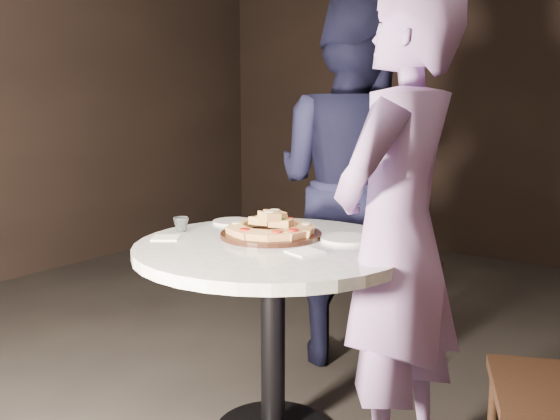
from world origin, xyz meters
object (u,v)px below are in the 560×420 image
table (273,281)px  focaccia_pile (272,226)px  water_glass (181,224)px  serving_board (271,235)px  chair_far (392,256)px  diner_teal (397,238)px  diner_navy (352,185)px

table → focaccia_pile: 0.24m
table → focaccia_pile: (-0.08, 0.10, 0.20)m
table → water_glass: 0.50m
serving_board → water_glass: size_ratio=6.26×
serving_board → chair_far: (-0.10, 1.38, -0.39)m
table → diner_teal: 0.55m
focaccia_pile → water_glass: 0.41m
diner_navy → table: bearing=101.4°
water_glass → diner_teal: diner_teal is taller
serving_board → diner_navy: diner_navy is taller
diner_teal → table: bearing=-76.0°
chair_far → diner_teal: (0.67, -1.37, 0.45)m
focaccia_pile → water_glass: (-0.39, -0.15, -0.02)m
focaccia_pile → diner_navy: 0.82m
table → focaccia_pile: bearing=128.8°
table → water_glass: water_glass is taller
table → chair_far: (-0.18, 1.48, -0.22)m
table → serving_board: size_ratio=2.71×
focaccia_pile → diner_teal: (0.57, 0.01, 0.02)m
chair_far → diner_navy: diner_navy is taller
diner_teal → focaccia_pile: bearing=-87.5°
water_glass → diner_navy: diner_navy is taller
focaccia_pile → diner_navy: bearing=94.9°
water_glass → focaccia_pile: bearing=20.8°
table → focaccia_pile: size_ratio=3.02×
focaccia_pile → diner_teal: diner_teal is taller
diner_navy → diner_teal: 1.03m
table → serving_board: (-0.08, 0.10, 0.17)m
table → diner_navy: (-0.15, 0.91, 0.28)m
diner_teal → chair_far: bearing=-152.2°
focaccia_pile → diner_navy: diner_navy is taller
focaccia_pile → diner_teal: 0.57m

